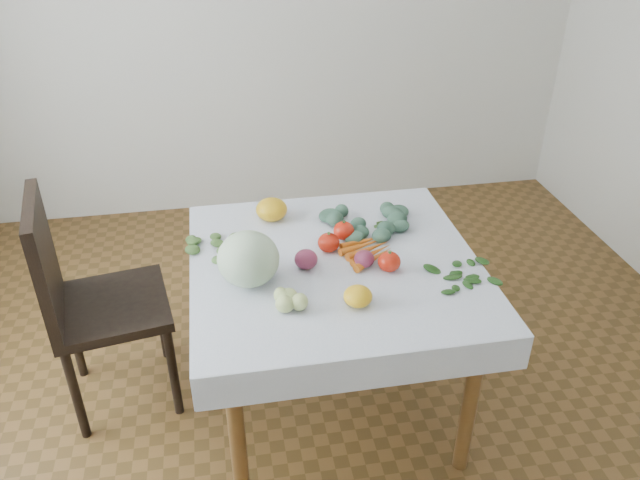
# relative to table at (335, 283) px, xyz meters

# --- Properties ---
(ground) EXTENTS (4.00, 4.00, 0.00)m
(ground) POSITION_rel_table_xyz_m (0.00, 0.00, -0.65)
(ground) COLOR brown
(back_wall) EXTENTS (4.00, 0.04, 2.70)m
(back_wall) POSITION_rel_table_xyz_m (0.00, 2.00, 0.70)
(back_wall) COLOR silver
(back_wall) RESTS_ON ground
(table) EXTENTS (1.00, 1.00, 0.75)m
(table) POSITION_rel_table_xyz_m (0.00, 0.00, 0.00)
(table) COLOR brown
(table) RESTS_ON ground
(tablecloth) EXTENTS (1.12, 1.12, 0.01)m
(tablecloth) POSITION_rel_table_xyz_m (0.00, 0.00, 0.10)
(tablecloth) COLOR white
(tablecloth) RESTS_ON table
(chair) EXTENTS (0.53, 0.53, 1.02)m
(chair) POSITION_rel_table_xyz_m (-1.01, 0.20, -0.07)
(chair) COLOR black
(chair) RESTS_ON ground
(cabbage) EXTENTS (0.24, 0.24, 0.21)m
(cabbage) POSITION_rel_table_xyz_m (-0.34, -0.08, 0.21)
(cabbage) COLOR beige
(cabbage) RESTS_ON tablecloth
(tomato_a) EXTENTS (0.07, 0.07, 0.06)m
(tomato_a) POSITION_rel_table_xyz_m (-0.12, -0.02, 0.13)
(tomato_a) COLOR red
(tomato_a) RESTS_ON tablecloth
(tomato_b) EXTENTS (0.10, 0.10, 0.08)m
(tomato_b) POSITION_rel_table_xyz_m (0.19, -0.10, 0.14)
(tomato_b) COLOR red
(tomato_b) RESTS_ON tablecloth
(tomato_c) EXTENTS (0.11, 0.11, 0.08)m
(tomato_c) POSITION_rel_table_xyz_m (-0.01, 0.08, 0.14)
(tomato_c) COLOR red
(tomato_c) RESTS_ON tablecloth
(tomato_d) EXTENTS (0.11, 0.11, 0.08)m
(tomato_d) POSITION_rel_table_xyz_m (0.07, 0.17, 0.14)
(tomato_d) COLOR red
(tomato_d) RESTS_ON tablecloth
(heirloom_back) EXTENTS (0.17, 0.17, 0.10)m
(heirloom_back) POSITION_rel_table_xyz_m (-0.21, 0.38, 0.15)
(heirloom_back) COLOR yellow
(heirloom_back) RESTS_ON tablecloth
(heirloom_front) EXTENTS (0.13, 0.13, 0.07)m
(heirloom_front) POSITION_rel_table_xyz_m (0.02, -0.29, 0.14)
(heirloom_front) COLOR yellow
(heirloom_front) RESTS_ON tablecloth
(onion_a) EXTENTS (0.09, 0.09, 0.07)m
(onion_a) POSITION_rel_table_xyz_m (0.10, -0.05, 0.14)
(onion_a) COLOR #611B3B
(onion_a) RESTS_ON tablecloth
(onion_b) EXTENTS (0.10, 0.10, 0.08)m
(onion_b) POSITION_rel_table_xyz_m (-0.12, -0.02, 0.14)
(onion_b) COLOR #611B3B
(onion_b) RESTS_ON tablecloth
(tomatillo_cluster) EXTENTS (0.19, 0.11, 0.05)m
(tomatillo_cluster) POSITION_rel_table_xyz_m (-0.25, -0.28, 0.13)
(tomatillo_cluster) COLOR #BFDE80
(tomatillo_cluster) RESTS_ON tablecloth
(carrot_bunch) EXTENTS (0.21, 0.26, 0.03)m
(carrot_bunch) POSITION_rel_table_xyz_m (0.14, 0.04, 0.12)
(carrot_bunch) COLOR orange
(carrot_bunch) RESTS_ON tablecloth
(kale_bunch) EXTENTS (0.37, 0.30, 0.05)m
(kale_bunch) POSITION_rel_table_xyz_m (0.19, 0.25, 0.13)
(kale_bunch) COLOR #3E654B
(kale_bunch) RESTS_ON tablecloth
(basil_bunch) EXTENTS (0.28, 0.20, 0.01)m
(basil_bunch) POSITION_rel_table_xyz_m (0.47, -0.18, 0.11)
(basil_bunch) COLOR #254F18
(basil_bunch) RESTS_ON tablecloth
(dill_bunch) EXTENTS (0.23, 0.18, 0.02)m
(dill_bunch) POSITION_rel_table_xyz_m (-0.46, 0.16, 0.11)
(dill_bunch) COLOR #497134
(dill_bunch) RESTS_ON tablecloth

